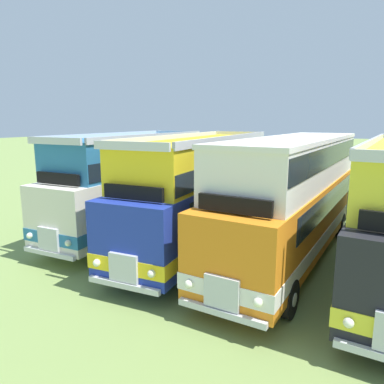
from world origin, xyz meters
name	(u,v)px	position (x,y,z in m)	size (l,w,h in m)	color
bus_first_in_row	(133,181)	(-10.86, 0.48, 2.36)	(2.82, 9.96, 4.52)	silver
bus_second_in_row	(202,188)	(-7.25, 0.30, 2.36)	(3.19, 11.23, 4.52)	#1E339E
bus_third_in_row	(293,193)	(-3.61, 0.40, 2.48)	(3.18, 11.62, 4.49)	orange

